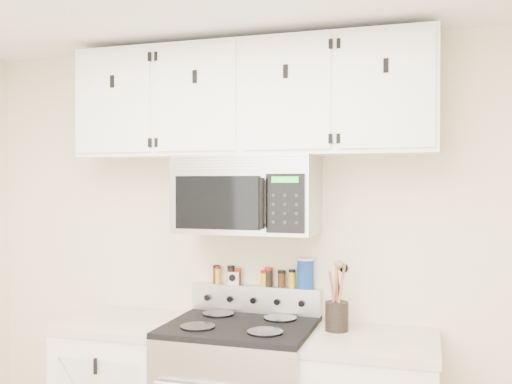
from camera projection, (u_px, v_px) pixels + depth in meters
back_wall at (258, 259)px, 3.31m from camera, size 3.50×0.01×2.50m
microwave at (248, 194)px, 3.12m from camera, size 0.76×0.44×0.42m
upper_cabinets at (249, 100)px, 3.14m from camera, size 2.00×0.35×0.62m
utensil_crock at (337, 314)px, 2.97m from camera, size 0.12×0.12×0.35m
kitchen_timer at (234, 278)px, 3.32m from camera, size 0.07×0.06×0.08m
salt_canister at (305, 273)px, 3.20m from camera, size 0.09×0.09×0.17m
spice_jar_0 at (216, 274)px, 3.35m from camera, size 0.04×0.04×0.11m
spice_jar_1 at (217, 275)px, 3.35m from camera, size 0.04×0.04×0.10m
spice_jar_2 at (231, 275)px, 3.32m from camera, size 0.04×0.04×0.11m
spice_jar_3 at (238, 276)px, 3.31m from camera, size 0.04×0.04×0.10m
spice_jar_4 at (264, 278)px, 3.27m from camera, size 0.04×0.04×0.09m
spice_jar_5 at (269, 277)px, 3.26m from camera, size 0.05×0.05×0.11m
spice_jar_6 at (282, 279)px, 3.24m from camera, size 0.05×0.05×0.10m
spice_jar_7 at (292, 278)px, 3.22m from camera, size 0.04×0.04×0.10m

